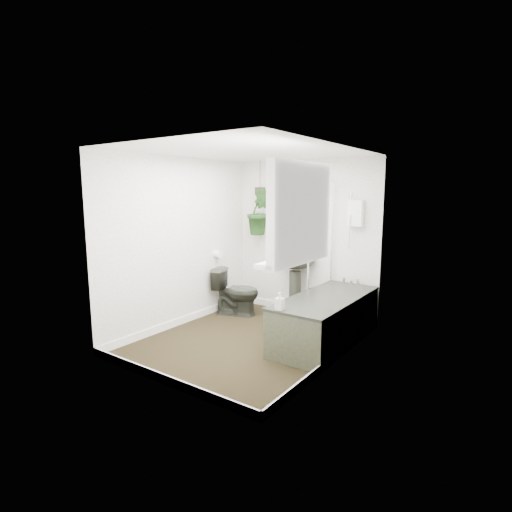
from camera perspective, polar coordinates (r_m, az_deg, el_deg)
The scene contains 22 objects.
floor at distance 5.10m, azimuth -0.99°, elevation -12.06°, with size 2.30×2.80×0.02m, color black.
ceiling at distance 4.77m, azimuth -1.07°, elevation 14.86°, with size 2.30×2.80×0.02m, color white.
wall_back at distance 5.99m, azimuth 6.98°, elevation 2.54°, with size 2.30×0.02×2.30m, color white.
wall_front at distance 3.77m, azimuth -13.80°, elevation -1.63°, with size 2.30×0.02×2.30m, color white.
wall_left at distance 5.56m, azimuth -10.73°, elevation 1.93°, with size 0.02×2.80×2.30m, color white.
wall_right at distance 4.23m, azimuth 11.75°, elevation -0.40°, with size 0.02×2.80×2.30m, color white.
skirting at distance 5.08m, azimuth -1.00°, elevation -11.43°, with size 2.30×2.80×0.10m, color white.
bathtub at distance 5.02m, azimuth 9.93°, elevation -8.92°, with size 0.72×1.72×0.58m, color black, non-canonical shape.
bath_screen at distance 5.39m, azimuth 9.29°, elevation 3.13°, with size 0.04×0.72×1.40m, color silver, non-canonical shape.
shower_box at distance 5.55m, azimuth 14.04°, elevation 5.95°, with size 0.20×0.10×0.35m, color white.
oval_mirror at distance 5.95m, azimuth 6.40°, elevation 5.89°, with size 0.46×0.03×0.62m, color beige.
wall_sconce at distance 6.15m, azimuth 3.06°, elevation 5.11°, with size 0.04×0.04×0.22m, color black.
toilet_roll_holder at distance 6.06m, azimuth -5.51°, elevation 0.26°, with size 0.11×0.11×0.11m, color white.
window_recess at distance 3.58m, azimuth 6.46°, elevation 6.07°, with size 0.08×1.00×0.90m, color white.
window_sill at distance 3.66m, azimuth 5.38°, elevation -0.47°, with size 0.18×1.00×0.04m, color white.
window_blinds at distance 3.60m, azimuth 5.83°, elevation 6.10°, with size 0.01×0.86×0.76m, color white.
toilet at distance 6.03m, azimuth -2.85°, elevation -5.10°, with size 0.39×0.68×0.70m, color black.
pedestal_sink at distance 5.98m, azimuth 5.59°, elevation -4.00°, with size 0.56×0.48×0.95m, color black, non-canonical shape.
sill_plant at distance 3.92m, azimuth 6.96°, elevation 2.25°, with size 0.22×0.19×0.24m, color black.
hanging_plant at distance 6.18m, azimuth 0.59°, elevation 6.42°, with size 0.40×0.32×0.73m, color black.
soap_bottle at distance 4.32m, azimuth 3.40°, elevation -6.45°, with size 0.09×0.09×0.19m, color black.
hanging_pot at distance 6.17m, azimuth 0.59°, elevation 9.25°, with size 0.16×0.16×0.12m, color black.
Camera 1 is at (2.81, -3.83, 1.85)m, focal length 28.00 mm.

